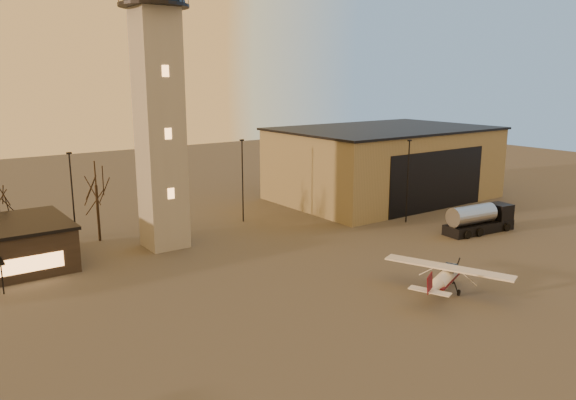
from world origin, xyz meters
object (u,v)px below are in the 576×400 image
(control_tower, at_px, (158,88))
(fuel_truck, at_px, (479,221))
(cessna_front, at_px, (446,280))
(hangar, at_px, (384,163))

(control_tower, height_order, fuel_truck, control_tower)
(control_tower, bearing_deg, fuel_truck, -26.95)
(control_tower, relative_size, cessna_front, 3.13)
(hangar, bearing_deg, cessna_front, -127.02)
(control_tower, xyz_separation_m, hangar, (36.00, 3.98, -11.17))
(cessna_front, xyz_separation_m, fuel_truck, (17.65, 9.62, 0.30))
(cessna_front, height_order, fuel_truck, fuel_truck)
(fuel_truck, bearing_deg, hangar, 82.97)
(hangar, relative_size, cessna_front, 2.93)
(control_tower, xyz_separation_m, fuel_truck, (31.37, -15.95, -15.01))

